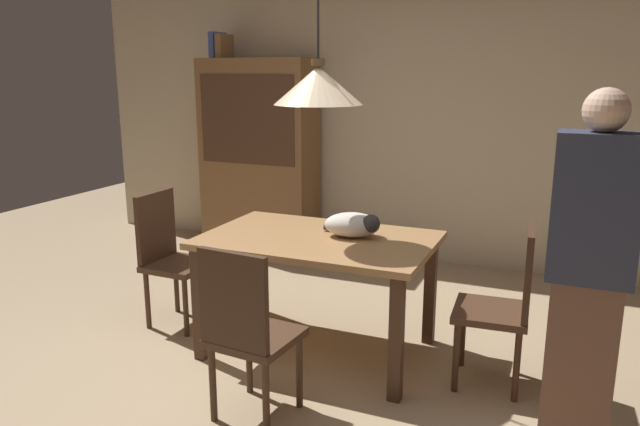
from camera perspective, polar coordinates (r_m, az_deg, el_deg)
name	(u,v)px	position (r m, az deg, el deg)	size (l,w,h in m)	color
ground	(265,381)	(3.63, -5.23, -15.52)	(10.00, 10.00, 0.00)	tan
back_wall	(399,103)	(5.65, 7.48, 10.26)	(6.40, 0.10, 2.90)	beige
dining_table	(318,253)	(3.74, -0.16, -3.76)	(1.40, 0.90, 0.75)	#A87A4C
chair_left_side	(169,253)	(4.33, -14.03, -3.64)	(0.41, 0.41, 0.93)	#472D1E
chair_right_side	(506,300)	(3.52, 17.15, -7.86)	(0.43, 0.43, 0.93)	#472D1E
chair_near_front	(247,328)	(3.05, -6.94, -10.70)	(0.43, 0.43, 0.93)	#472D1E
cat_sleeping	(354,225)	(3.69, 3.21, -1.11)	(0.40, 0.30, 0.16)	silver
pendant_lamp	(318,85)	(3.57, -0.17, 11.98)	(0.52, 0.52, 1.30)	beige
hutch_bookcase	(259,160)	(5.89, -5.74, 4.96)	(1.12, 0.45, 1.85)	brown
book_blue_wide	(218,45)	(6.05, -9.62, 15.33)	(0.06, 0.24, 0.24)	#384C93
book_brown_thick	(224,46)	(6.01, -8.99, 15.27)	(0.06, 0.24, 0.22)	brown
person_standing	(588,277)	(2.97, 23.95, -5.53)	(0.36, 0.22, 1.68)	brown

